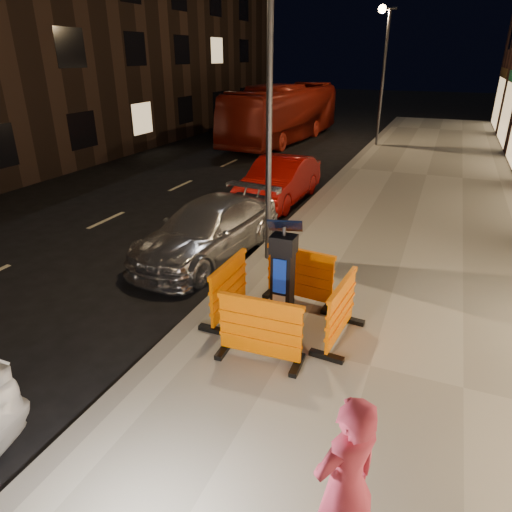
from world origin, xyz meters
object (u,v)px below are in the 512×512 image
at_px(barrier_kerbside, 229,289).
at_px(car_silver, 209,256).
at_px(barrier_back, 300,276).
at_px(man, 345,485).
at_px(car_red, 279,202).
at_px(parking_kiosk, 283,278).
at_px(barrier_front, 260,330).
at_px(bus_doubledecker, 283,141).
at_px(barrier_bldgside, 341,311).

bearing_deg(barrier_kerbside, car_silver, 35.61).
distance_m(barrier_back, man, 4.65).
bearing_deg(car_silver, car_red, 96.88).
bearing_deg(man, car_red, -118.76).
distance_m(parking_kiosk, car_silver, 3.71).
height_order(barrier_front, bus_doubledecker, bus_doubledecker).
bearing_deg(bus_doubledecker, barrier_back, -65.59).
bearing_deg(man, barrier_bldgside, -128.34).
distance_m(car_red, man, 11.25).
height_order(parking_kiosk, barrier_back, parking_kiosk).
height_order(barrier_kerbside, car_silver, barrier_kerbside).
bearing_deg(parking_kiosk, barrier_kerbside, -177.15).
bearing_deg(parking_kiosk, barrier_back, 92.85).
distance_m(barrier_bldgside, car_red, 7.86).
xyz_separation_m(car_red, bus_doubledecker, (-3.60, 10.60, 0.00)).
xyz_separation_m(car_silver, car_red, (0.05, 4.58, 0.00)).
relative_size(barrier_front, barrier_back, 1.00).
bearing_deg(car_silver, bus_doubledecker, 110.70).
relative_size(car_silver, man, 2.46).
distance_m(parking_kiosk, car_red, 7.52).
distance_m(parking_kiosk, man, 3.77).
distance_m(barrier_kerbside, car_silver, 3.01).
distance_m(barrier_kerbside, barrier_bldgside, 1.90).
bearing_deg(bus_doubledecker, parking_kiosk, -66.61).
xyz_separation_m(barrier_bldgside, car_silver, (-3.57, 2.41, -0.65)).
bearing_deg(barrier_bldgside, man, -162.21).
xyz_separation_m(barrier_kerbside, car_silver, (-1.67, 2.41, -0.65)).
xyz_separation_m(barrier_bldgside, man, (0.77, -3.36, 0.38)).
height_order(car_silver, car_red, car_red).
distance_m(car_red, bus_doubledecker, 11.20).
relative_size(barrier_kerbside, car_red, 0.31).
xyz_separation_m(barrier_back, car_silver, (-2.62, 1.46, -0.65)).
height_order(barrier_kerbside, car_red, barrier_kerbside).
bearing_deg(barrier_bldgside, car_silver, 60.84).
height_order(parking_kiosk, bus_doubledecker, parking_kiosk).
bearing_deg(barrier_bldgside, barrier_kerbside, 94.85).
height_order(barrier_bldgside, man, man).
bearing_deg(car_silver, barrier_kerbside, -47.70).
bearing_deg(barrier_back, barrier_front, -84.15).
xyz_separation_m(barrier_front, bus_doubledecker, (-6.17, 18.55, -0.65)).
relative_size(barrier_back, bus_doubledecker, 0.12).
relative_size(barrier_front, barrier_bldgside, 1.00).
distance_m(barrier_front, man, 2.98).
bearing_deg(car_red, car_silver, -89.48).
relative_size(barrier_kerbside, barrier_bldgside, 1.00).
xyz_separation_m(car_red, man, (4.29, -10.35, 1.03)).
relative_size(barrier_front, car_silver, 0.30).
bearing_deg(bus_doubledecker, man, -65.29).
xyz_separation_m(parking_kiosk, man, (1.72, -3.36, -0.01)).
relative_size(parking_kiosk, barrier_front, 1.40).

